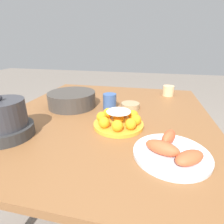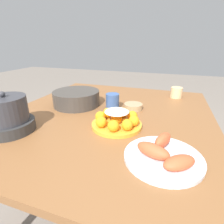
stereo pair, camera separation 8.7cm
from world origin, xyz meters
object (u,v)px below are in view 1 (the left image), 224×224
Objects in this scene: cake_plate at (119,120)px; serving_bowl at (72,99)px; cup_near at (168,91)px; warming_pot at (5,121)px; sauce_bowl at (130,105)px; dining_table at (107,129)px; seafood_platter at (172,151)px; cup_far at (110,101)px.

serving_bowl reaches higher than cake_plate.
cup_near is 0.37× the size of warming_pot.
cup_near is 1.03m from warming_pot.
cake_plate is 0.25m from sauce_bowl.
dining_table is 0.46m from seafood_platter.
dining_table is 0.50m from warming_pot.
cup_near is at bearing -39.26° from dining_table.
warming_pot is (-0.33, 0.34, 0.16)m from dining_table.
cup_near is 0.50m from cup_far.
cake_plate reaches higher than dining_table.
sauce_bowl is 0.41× the size of seafood_platter.
cake_plate is at bearing -157.40° from cup_far.
serving_bowl is 2.61× the size of sauce_bowl.
cake_plate reaches higher than cup_near.
dining_table is at bearing 34.38° from cake_plate.
serving_bowl is at bearing 54.26° from seafood_platter.
seafood_platter is (-0.19, -0.22, -0.01)m from cake_plate.
cup_far is at bearing 135.53° from cup_near.
warming_pot is at bearing 137.60° from cup_near.
cup_near is 0.87× the size of cup_far.
seafood_platter is at bearing -136.02° from dining_table.
warming_pot reaches higher than dining_table.
warming_pot is (-0.40, 0.34, 0.03)m from cup_far.
dining_table is 0.28m from serving_bowl.
seafood_platter is 0.75m from cup_near.
serving_bowl is 0.69m from cup_near.
cup_near is at bearing -57.92° from serving_bowl.
serving_bowl is at bearing 97.11° from sauce_bowl.
cake_plate is at bearing 155.45° from cup_near.
sauce_bowl is 0.12m from cup_far.
warming_pot is (-0.76, 0.69, 0.04)m from cup_near.
cake_plate is 0.89× the size of seafood_platter.
cake_plate is 1.10× the size of warming_pot.
dining_table is at bearing -106.14° from serving_bowl.
cup_near is (0.43, -0.35, 0.13)m from dining_table.
serving_bowl is 3.10× the size of cup_far.
cup_far is 0.53m from warming_pot.
cup_far reaches higher than cup_near.
dining_table is at bearing 176.61° from cup_far.
sauce_bowl is (0.04, -0.35, -0.03)m from serving_bowl.
seafood_platter is at bearing -142.46° from cup_far.
cup_far is at bearing -40.46° from warming_pot.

